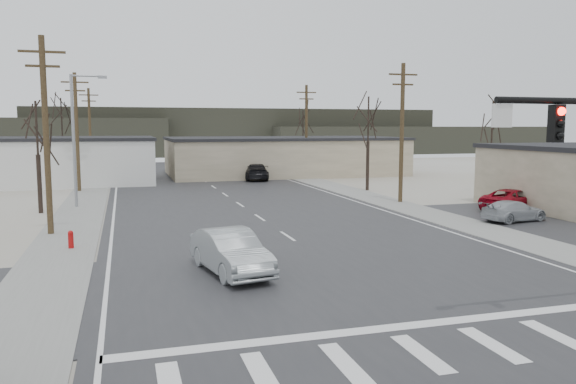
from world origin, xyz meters
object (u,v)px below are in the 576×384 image
at_px(car_far_a, 256,172).
at_px(car_parked_silver, 514,211).
at_px(sedan_crossing, 231,252).
at_px(car_far_b, 188,162).
at_px(car_parked_red, 512,200).
at_px(fire_hydrant, 71,240).

bearing_deg(car_far_a, car_parked_silver, 115.64).
xyz_separation_m(sedan_crossing, car_far_b, (4.76, 57.43, -0.13)).
relative_size(car_far_b, car_parked_red, 0.79).
height_order(car_far_b, car_parked_silver, car_far_b).
xyz_separation_m(car_far_b, car_parked_red, (15.99, -46.86, 0.01)).
bearing_deg(sedan_crossing, fire_hydrant, 124.14).
bearing_deg(sedan_crossing, car_parked_silver, 10.32).
bearing_deg(sedan_crossing, car_parked_red, 16.48).
distance_m(sedan_crossing, car_far_a, 37.08).
xyz_separation_m(sedan_crossing, car_parked_silver, (17.95, 6.83, -0.22)).
relative_size(fire_hydrant, car_far_a, 0.15).
distance_m(car_far_a, car_parked_red, 27.78).
bearing_deg(sedan_crossing, car_far_a, 64.94).
xyz_separation_m(fire_hydrant, car_parked_silver, (24.10, 0.60, 0.18)).
height_order(car_far_a, car_parked_red, car_far_a).
height_order(car_far_a, car_parked_silver, car_far_a).
xyz_separation_m(fire_hydrant, car_far_b, (10.91, 51.20, 0.27)).
relative_size(sedan_crossing, car_parked_red, 0.98).
bearing_deg(car_parked_silver, car_parked_red, -45.99).
height_order(fire_hydrant, sedan_crossing, sedan_crossing).
relative_size(fire_hydrant, car_parked_silver, 0.21).
distance_m(car_far_b, car_parked_red, 49.51).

